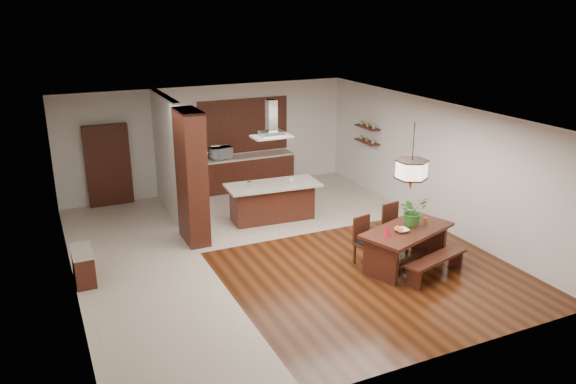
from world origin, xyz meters
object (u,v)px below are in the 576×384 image
dining_table (407,239)px  kitchen_island (272,201)px  range_hood (271,119)px  island_cup (291,181)px  pendant_lantern (412,157)px  hallway_console (83,266)px  dining_chair_right (396,228)px  dining_bench (436,267)px  foliage_plant (413,211)px  microwave (220,153)px  dining_chair_left (368,242)px  fruit_bowl (402,230)px

dining_table → kitchen_island: kitchen_island is taller
range_hood → island_cup: range_hood is taller
pendant_lantern → island_cup: bearing=105.9°
hallway_console → kitchen_island: kitchen_island is taller
hallway_console → dining_chair_right: size_ratio=0.88×
dining_bench → dining_chair_right: dining_chair_right is taller
foliage_plant → range_hood: range_hood is taller
hallway_console → dining_table: (5.84, -1.99, 0.27)m
dining_table → microwave: (-1.80, 5.99, 0.53)m
pendant_lantern → island_cup: pendant_lantern is taller
range_hood → microwave: (-0.43, 2.55, -1.35)m
pendant_lantern → range_hood: 3.72m
dining_chair_right → dining_chair_left: bearing=-169.0°
dining_chair_right → fruit_bowl: bearing=-127.9°
pendant_lantern → island_cup: (-0.94, 3.31, -1.28)m
dining_bench → dining_chair_left: bearing=129.9°
foliage_plant → dining_chair_left: bearing=162.1°
fruit_bowl → dining_table: bearing=23.9°
dining_chair_left → pendant_lantern: 1.91m
dining_chair_right → dining_table: bearing=-118.3°
foliage_plant → hallway_console: bearing=162.8°
dining_bench → range_hood: 4.94m
dining_chair_left → island_cup: size_ratio=7.45×
dining_chair_right → foliage_plant: foliage_plant is taller
dining_chair_left → kitchen_island: 3.14m
dining_chair_left → microwave: 5.75m
foliage_plant → fruit_bowl: foliage_plant is taller
dining_bench → kitchen_island: size_ratio=0.66×
dining_table → fruit_bowl: fruit_bowl is taller
dining_table → pendant_lantern: size_ratio=1.61×
range_hood → foliage_plant: bearing=-64.7°
hallway_console → foliage_plant: bearing=-17.2°
dining_chair_left → fruit_bowl: size_ratio=3.72×
dining_bench → dining_chair_right: (0.03, 1.36, 0.29)m
dining_chair_right → island_cup: bearing=106.4°
dining_table → range_hood: range_hood is taller
dining_chair_left → foliage_plant: bearing=-29.0°
island_cup → dining_chair_right: bearing=-65.3°
dining_table → dining_chair_right: dining_chair_right is taller
dining_chair_right → range_hood: size_ratio=1.11×
dining_table → kitchen_island: bearing=111.8°
dining_bench → range_hood: size_ratio=1.67×
foliage_plant → microwave: bearing=108.8°
fruit_bowl → dining_chair_left: bearing=133.2°
kitchen_island → microwave: bearing=103.4°
dining_chair_right → fruit_bowl: dining_chair_right is taller
dining_chair_right → microwave: 5.71m
dining_chair_right → dining_bench: bearing=-99.5°
fruit_bowl → dining_bench: bearing=-53.3°
kitchen_island → range_hood: range_hood is taller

